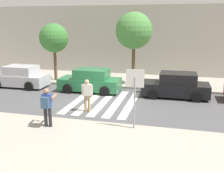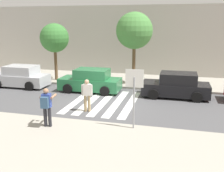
# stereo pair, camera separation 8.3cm
# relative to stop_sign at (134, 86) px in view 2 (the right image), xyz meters

# --- Properties ---
(ground_plane) EXTENTS (120.00, 120.00, 0.00)m
(ground_plane) POSITION_rel_stop_sign_xyz_m (-2.42, 3.56, -2.02)
(ground_plane) COLOR #4C4C4F
(sidewalk_near) EXTENTS (60.00, 6.00, 0.14)m
(sidewalk_near) POSITION_rel_stop_sign_xyz_m (-2.42, -2.64, -1.95)
(sidewalk_near) COLOR #9E998C
(sidewalk_near) RESTS_ON ground
(sidewalk_far) EXTENTS (60.00, 4.80, 0.14)m
(sidewalk_far) POSITION_rel_stop_sign_xyz_m (-2.42, 9.56, -1.95)
(sidewalk_far) COLOR #9E998C
(sidewalk_far) RESTS_ON ground
(building_facade_far) EXTENTS (56.00, 4.00, 6.00)m
(building_facade_far) POSITION_rel_stop_sign_xyz_m (-2.42, 13.96, 0.98)
(building_facade_far) COLOR #ADA89E
(building_facade_far) RESTS_ON ground
(crosswalk_stripe_0) EXTENTS (0.44, 5.20, 0.01)m
(crosswalk_stripe_0) POSITION_rel_stop_sign_xyz_m (-4.02, 3.76, -2.01)
(crosswalk_stripe_0) COLOR silver
(crosswalk_stripe_0) RESTS_ON ground
(crosswalk_stripe_1) EXTENTS (0.44, 5.20, 0.01)m
(crosswalk_stripe_1) POSITION_rel_stop_sign_xyz_m (-3.22, 3.76, -2.01)
(crosswalk_stripe_1) COLOR silver
(crosswalk_stripe_1) RESTS_ON ground
(crosswalk_stripe_2) EXTENTS (0.44, 5.20, 0.01)m
(crosswalk_stripe_2) POSITION_rel_stop_sign_xyz_m (-2.42, 3.76, -2.01)
(crosswalk_stripe_2) COLOR silver
(crosswalk_stripe_2) RESTS_ON ground
(crosswalk_stripe_3) EXTENTS (0.44, 5.20, 0.01)m
(crosswalk_stripe_3) POSITION_rel_stop_sign_xyz_m (-1.62, 3.76, -2.01)
(crosswalk_stripe_3) COLOR silver
(crosswalk_stripe_3) RESTS_ON ground
(crosswalk_stripe_4) EXTENTS (0.44, 5.20, 0.01)m
(crosswalk_stripe_4) POSITION_rel_stop_sign_xyz_m (-0.82, 3.76, -2.01)
(crosswalk_stripe_4) COLOR silver
(crosswalk_stripe_4) RESTS_ON ground
(stop_sign) EXTENTS (0.76, 0.08, 2.58)m
(stop_sign) POSITION_rel_stop_sign_xyz_m (0.00, 0.00, 0.00)
(stop_sign) COLOR gray
(stop_sign) RESTS_ON sidewalk_near
(photographer_with_backpack) EXTENTS (0.65, 0.89, 1.72)m
(photographer_with_backpack) POSITION_rel_stop_sign_xyz_m (-3.68, -0.78, -0.85)
(photographer_with_backpack) COLOR #232328
(photographer_with_backpack) RESTS_ON sidewalk_near
(pedestrian_crossing) EXTENTS (0.56, 0.33, 1.72)m
(pedestrian_crossing) POSITION_rel_stop_sign_xyz_m (-2.80, 1.94, -1.04)
(pedestrian_crossing) COLOR tan
(pedestrian_crossing) RESTS_ON ground
(parked_car_silver) EXTENTS (4.10, 1.92, 1.55)m
(parked_car_silver) POSITION_rel_stop_sign_xyz_m (-9.33, 5.86, -1.29)
(parked_car_silver) COLOR #B7BABF
(parked_car_silver) RESTS_ON ground
(parked_car_green) EXTENTS (4.10, 1.92, 1.55)m
(parked_car_green) POSITION_rel_stop_sign_xyz_m (-3.95, 5.86, -1.29)
(parked_car_green) COLOR #236B3D
(parked_car_green) RESTS_ON ground
(parked_car_black) EXTENTS (4.10, 1.92, 1.55)m
(parked_car_black) POSITION_rel_stop_sign_xyz_m (1.68, 5.86, -1.29)
(parked_car_black) COLOR black
(parked_car_black) RESTS_ON ground
(street_tree_west) EXTENTS (2.22, 2.22, 4.38)m
(street_tree_west) POSITION_rel_stop_sign_xyz_m (-7.60, 8.14, 1.37)
(street_tree_west) COLOR brown
(street_tree_west) RESTS_ON sidewalk_far
(street_tree_center) EXTENTS (2.60, 2.60, 5.17)m
(street_tree_center) POSITION_rel_stop_sign_xyz_m (-1.42, 8.15, 1.97)
(street_tree_center) COLOR brown
(street_tree_center) RESTS_ON sidewalk_far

